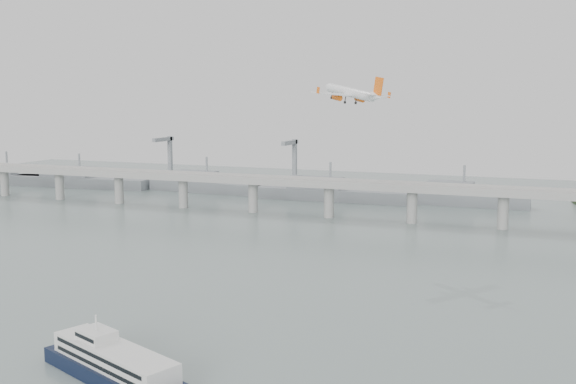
% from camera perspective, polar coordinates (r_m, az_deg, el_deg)
% --- Properties ---
extents(ground, '(900.00, 900.00, 0.00)m').
position_cam_1_polar(ground, '(215.36, -5.43, -11.46)').
color(ground, slate).
rests_on(ground, ground).
extents(bridge, '(800.00, 22.00, 23.90)m').
position_cam_1_polar(bridge, '(395.99, 7.48, 0.11)').
color(bridge, '#999996').
rests_on(bridge, ground).
extents(distant_fleet, '(453.00, 60.90, 40.00)m').
position_cam_1_polar(distant_fleet, '(514.29, -7.66, 0.63)').
color(distant_fleet, gray).
rests_on(distant_fleet, ground).
extents(ferry, '(79.30, 38.10, 15.70)m').
position_cam_1_polar(ferry, '(181.88, -14.47, -14.01)').
color(ferry, black).
rests_on(ferry, ground).
extents(airliner, '(35.73, 33.34, 11.38)m').
position_cam_1_polar(airliner, '(288.77, 5.41, 8.35)').
color(airliner, white).
rests_on(airliner, ground).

